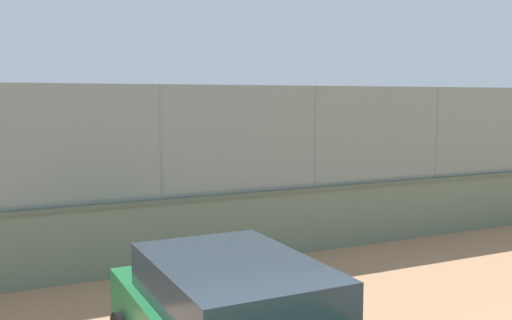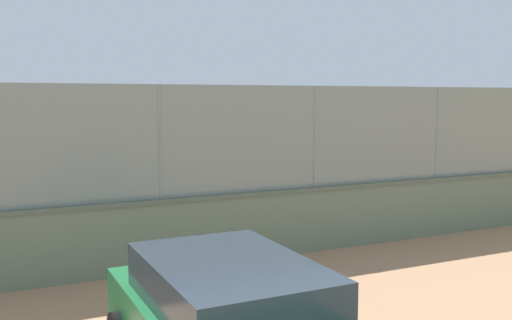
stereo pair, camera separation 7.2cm
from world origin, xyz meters
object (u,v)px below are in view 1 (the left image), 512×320
Objects in this scene: player_foreground_swinging at (220,177)px; player_baseline_waiting at (216,170)px; player_near_wall_returning at (252,158)px; sports_ball at (260,228)px.

player_baseline_waiting is (-0.74, -2.21, -0.12)m from player_foreground_swinging.
sports_ball is (3.10, 7.18, -0.84)m from player_near_wall_returning.
player_baseline_waiting is at bearing -108.43° from player_foreground_swinging.
player_baseline_waiting is at bearing -98.45° from sports_ball.
player_foreground_swinging is at bearing 56.35° from player_near_wall_returning.
sports_ball is at bearing 66.65° from player_near_wall_returning.
player_near_wall_returning is at bearing -123.65° from player_foreground_swinging.
player_baseline_waiting is 7.89× the size of sports_ball.
player_baseline_waiting is 4.78m from sports_ball.
player_near_wall_returning reaches higher than sports_ball.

